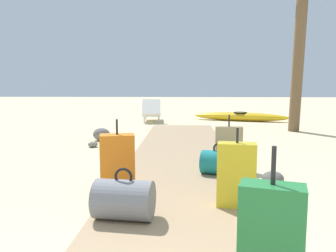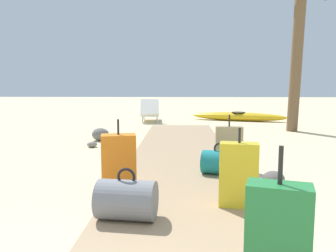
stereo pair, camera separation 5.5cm
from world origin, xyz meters
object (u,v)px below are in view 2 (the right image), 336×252
object	(u,v)px
lounge_chair	(150,112)
suitcase_orange	(119,160)
kayak	(238,116)
suitcase_yellow	(239,175)
palm_tree_far_right	(301,4)
duffel_bag_teal	(220,162)
suitcase_green	(277,248)
suitcase_tan	(229,145)
duffel_bag_grey	(127,200)

from	to	relation	value
lounge_chair	suitcase_orange	bearing A→B (deg)	-87.85
kayak	suitcase_yellow	bearing A→B (deg)	-99.92
palm_tree_far_right	duffel_bag_teal	bearing A→B (deg)	-118.83
suitcase_yellow	lounge_chair	world-z (taller)	suitcase_yellow
lounge_chair	palm_tree_far_right	bearing A→B (deg)	-29.07
duffel_bag_teal	kayak	bearing A→B (deg)	78.26
suitcase_orange	palm_tree_far_right	size ratio (longest dim) A/B	0.18
duffel_bag_teal	lounge_chair	xyz separation A→B (m)	(-1.53, 7.08, 0.09)
palm_tree_far_right	suitcase_green	bearing A→B (deg)	-109.53
suitcase_orange	suitcase_green	bearing A→B (deg)	-60.91
suitcase_tan	suitcase_orange	size ratio (longest dim) A/B	0.95
lounge_chair	kayak	distance (m)	3.11
lounge_chair	duffel_bag_grey	bearing A→B (deg)	-86.47
duffel_bag_teal	duffel_bag_grey	xyz separation A→B (m)	(-1.00, -1.54, 0.02)
duffel_bag_grey	palm_tree_far_right	distance (m)	7.90
duffel_bag_teal	kayak	world-z (taller)	duffel_bag_teal
suitcase_orange	palm_tree_far_right	xyz separation A→B (m)	(3.87, 5.31, 2.95)
kayak	palm_tree_far_right	bearing A→B (deg)	-68.38
duffel_bag_grey	palm_tree_far_right	size ratio (longest dim) A/B	0.12
duffel_bag_grey	suitcase_yellow	size ratio (longest dim) A/B	0.71
suitcase_tan	lounge_chair	xyz separation A→B (m)	(-1.73, 6.50, -0.04)
suitcase_green	palm_tree_far_right	bearing A→B (deg)	70.47
suitcase_orange	suitcase_tan	bearing A→B (deg)	37.80
suitcase_tan	palm_tree_far_right	size ratio (longest dim) A/B	0.17
palm_tree_far_right	lounge_chair	size ratio (longest dim) A/B	2.81
duffel_bag_teal	palm_tree_far_right	world-z (taller)	palm_tree_far_right
suitcase_tan	suitcase_yellow	distance (m)	1.76
lounge_chair	suitcase_yellow	bearing A→B (deg)	-79.23
suitcase_tan	palm_tree_far_right	distance (m)	5.68
suitcase_orange	lounge_chair	bearing A→B (deg)	92.15
suitcase_orange	palm_tree_far_right	distance (m)	7.20
suitcase_tan	kayak	xyz separation A→B (m)	(1.35, 6.90, -0.21)
lounge_chair	duffel_bag_teal	bearing A→B (deg)	-77.80
duffel_bag_grey	kayak	bearing A→B (deg)	74.19
suitcase_orange	kayak	bearing A→B (deg)	70.77
suitcase_yellow	lounge_chair	xyz separation A→B (m)	(-1.57, 8.25, -0.07)
suitcase_tan	palm_tree_far_right	xyz separation A→B (m)	(2.42, 4.19, 2.97)
suitcase_tan	kayak	world-z (taller)	suitcase_tan
duffel_bag_teal	suitcase_tan	world-z (taller)	suitcase_tan
duffel_bag_grey	palm_tree_far_right	world-z (taller)	palm_tree_far_right
suitcase_green	suitcase_yellow	bearing A→B (deg)	87.30
suitcase_tan	suitcase_yellow	bearing A→B (deg)	-95.29
duffel_bag_teal	lounge_chair	world-z (taller)	lounge_chair
kayak	lounge_chair	bearing A→B (deg)	-172.70
suitcase_green	lounge_chair	bearing A→B (deg)	98.69
lounge_chair	suitcase_green	bearing A→B (deg)	-81.31
duffel_bag_teal	suitcase_tan	size ratio (longest dim) A/B	0.71
suitcase_yellow	kayak	xyz separation A→B (m)	(1.51, 8.65, -0.24)
suitcase_green	suitcase_yellow	xyz separation A→B (m)	(0.07, 1.55, -0.03)
duffel_bag_grey	suitcase_green	bearing A→B (deg)	-50.74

